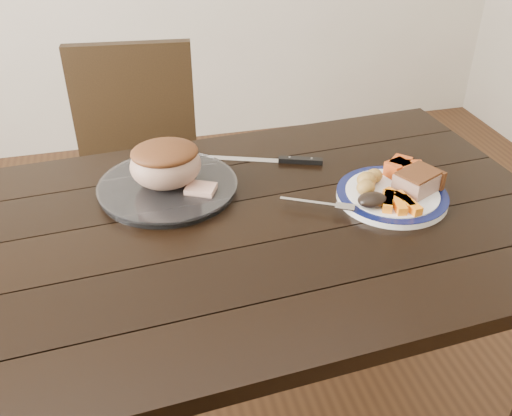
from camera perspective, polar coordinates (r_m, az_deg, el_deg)
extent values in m
cube|color=black|center=(1.32, -3.59, -2.56)|extent=(1.66, 1.00, 0.04)
cube|color=black|center=(2.06, 13.68, -1.57)|extent=(0.07, 0.07, 0.71)
cube|color=black|center=(2.00, -11.51, 0.89)|extent=(0.46, 0.46, 0.04)
cube|color=black|center=(2.06, -12.11, 9.72)|extent=(0.42, 0.09, 0.46)
cube|color=black|center=(2.27, -6.21, -1.36)|extent=(0.04, 0.04, 0.43)
cube|color=black|center=(1.99, -5.70, -7.22)|extent=(0.04, 0.04, 0.43)
cube|color=black|center=(2.30, -15.20, -2.03)|extent=(0.04, 0.04, 0.43)
cube|color=black|center=(2.02, -16.06, -7.90)|extent=(0.04, 0.04, 0.43)
cylinder|color=white|center=(1.44, 13.42, 1.18)|extent=(0.27, 0.27, 0.02)
torus|color=#0C123E|center=(1.43, 13.46, 1.46)|extent=(0.27, 0.27, 0.02)
cylinder|color=white|center=(1.45, -8.80, 1.99)|extent=(0.34, 0.34, 0.02)
cube|color=#A77B66|center=(1.44, 15.81, 2.53)|extent=(0.12, 0.11, 0.04)
ellipsoid|color=gold|center=(1.42, 11.00, 2.76)|extent=(0.05, 0.04, 0.04)
ellipsoid|color=gold|center=(1.45, 11.75, 3.18)|extent=(0.04, 0.04, 0.04)
ellipsoid|color=gold|center=(1.40, 10.92, 2.03)|extent=(0.05, 0.04, 0.04)
cube|color=orange|center=(1.38, 14.61, 0.68)|extent=(0.02, 0.07, 0.02)
cube|color=orange|center=(1.39, 13.87, 1.06)|extent=(0.05, 0.07, 0.02)
cube|color=orange|center=(1.37, 13.10, 0.74)|extent=(0.05, 0.07, 0.02)
cube|color=orange|center=(1.37, 15.16, 0.27)|extent=(0.03, 0.07, 0.02)
cube|color=orange|center=(1.37, 13.03, 0.57)|extent=(0.05, 0.07, 0.02)
cube|color=orange|center=(1.37, 14.05, 0.35)|extent=(0.03, 0.07, 0.02)
cube|color=#E54E19|center=(1.49, 13.97, 3.81)|extent=(0.07, 0.06, 0.04)
cube|color=#E54E19|center=(1.51, 14.21, 4.10)|extent=(0.07, 0.07, 0.04)
cube|color=#E54E19|center=(1.50, 15.25, 3.65)|extent=(0.07, 0.06, 0.04)
ellipsoid|color=black|center=(1.36, 11.55, 0.81)|extent=(0.07, 0.05, 0.03)
cube|color=silver|center=(1.36, 5.33, 0.54)|extent=(0.13, 0.08, 0.00)
cube|color=silver|center=(1.35, 8.89, 0.10)|extent=(0.05, 0.04, 0.00)
ellipsoid|color=#A77C66|center=(1.41, -9.02, 4.24)|extent=(0.17, 0.15, 0.11)
cube|color=tan|center=(1.40, -5.54, 1.86)|extent=(0.09, 0.08, 0.02)
cube|color=silver|center=(1.58, -1.37, 4.90)|extent=(0.20, 0.09, 0.00)
cube|color=black|center=(1.56, 4.47, 4.77)|extent=(0.12, 0.06, 0.01)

